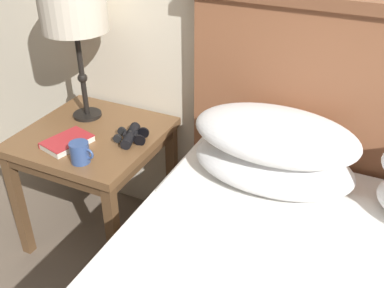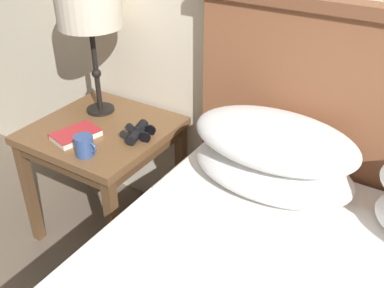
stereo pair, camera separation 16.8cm
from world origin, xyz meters
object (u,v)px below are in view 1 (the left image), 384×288
book_on_nightstand (67,142)px  binoculars_pair (131,136)px  nightstand (94,147)px  table_lamp (73,12)px  coffee_mug (80,153)px

book_on_nightstand → binoculars_pair: binoculars_pair is taller
nightstand → binoculars_pair: size_ratio=3.52×
book_on_nightstand → binoculars_pair: bearing=33.1°
binoculars_pair → nightstand: bearing=-174.8°
book_on_nightstand → binoculars_pair: (0.22, 0.14, 0.01)m
table_lamp → book_on_nightstand: bearing=-72.0°
book_on_nightstand → coffee_mug: 0.16m
nightstand → book_on_nightstand: 0.16m
book_on_nightstand → table_lamp: bearing=108.0°
book_on_nightstand → coffee_mug: bearing=-31.1°
binoculars_pair → coffee_mug: bearing=-111.4°
nightstand → book_on_nightstand: book_on_nightstand is taller
coffee_mug → nightstand: bearing=116.6°
nightstand → binoculars_pair: (0.19, 0.02, 0.10)m
coffee_mug → binoculars_pair: bearing=68.6°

